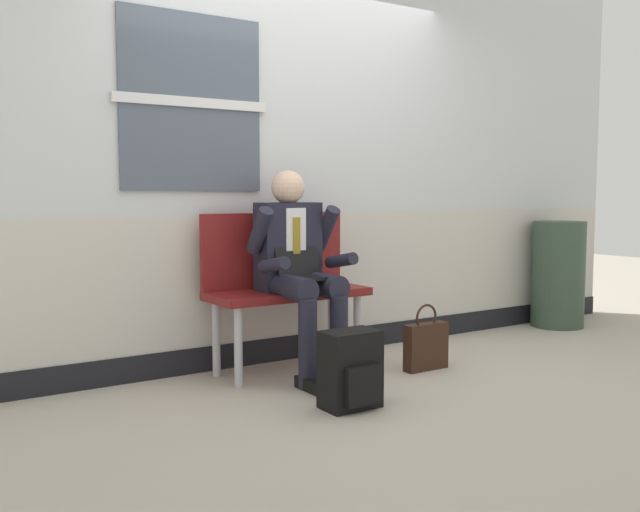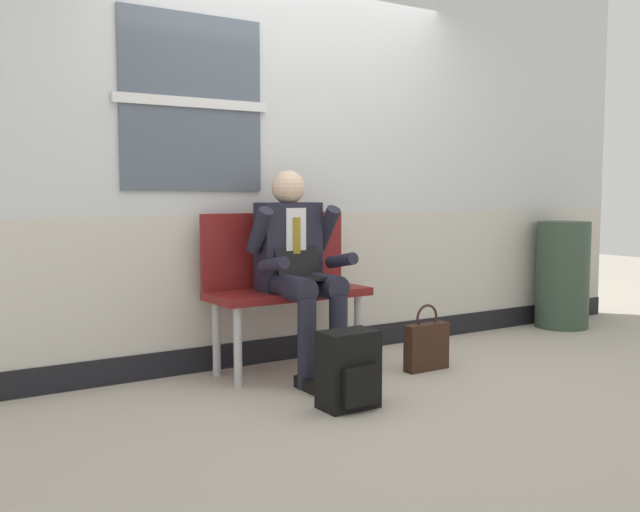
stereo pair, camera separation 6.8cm
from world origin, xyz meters
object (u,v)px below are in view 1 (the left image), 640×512
backpack (351,370)px  handbag (426,345)px  person_seated (299,266)px  bench_with_person (282,279)px  trash_bin (558,274)px

backpack → handbag: bearing=24.0°
person_seated → backpack: (-0.12, -0.71, -0.49)m
person_seated → backpack: bearing=-99.5°
bench_with_person → trash_bin: (2.70, -0.03, -0.14)m
handbag → trash_bin: trash_bin is taller
trash_bin → handbag: bearing=-165.6°
person_seated → trash_bin: size_ratio=1.42×
bench_with_person → person_seated: bearing=-90.0°
backpack → trash_bin: 2.96m
bench_with_person → person_seated: (-0.00, -0.21, 0.10)m
trash_bin → person_seated: bearing=-176.2°
handbag → trash_bin: 2.02m
handbag → trash_bin: bearing=14.4°
backpack → person_seated: bearing=80.5°
person_seated → handbag: bearing=-22.6°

